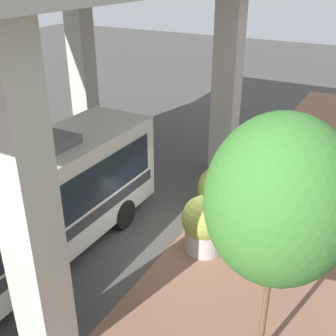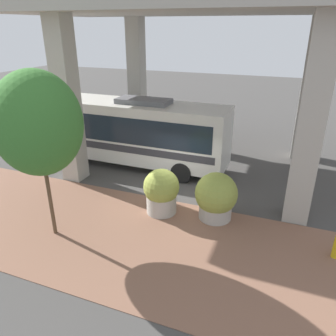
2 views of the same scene
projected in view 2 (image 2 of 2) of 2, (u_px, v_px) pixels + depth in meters
ground_plane at (169, 200)px, 14.04m from camera, size 80.00×80.00×0.00m
sidewalk_strip at (138, 239)px, 11.48m from camera, size 6.00×40.00×0.02m
overpass at (201, 24)px, 14.68m from camera, size 9.40×18.14×7.99m
bus at (126, 129)px, 17.01m from camera, size 2.52×10.67×3.61m
planter_front at (161, 191)px, 12.81m from camera, size 1.41×1.41×1.84m
planter_middle at (216, 197)px, 12.41m from camera, size 1.62×1.62×1.88m
street_tree_near at (38, 124)px, 10.21m from camera, size 2.80×2.80×5.76m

